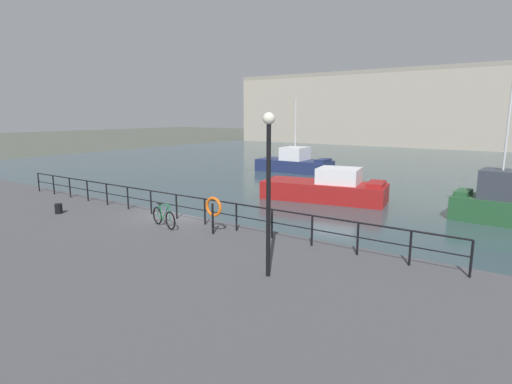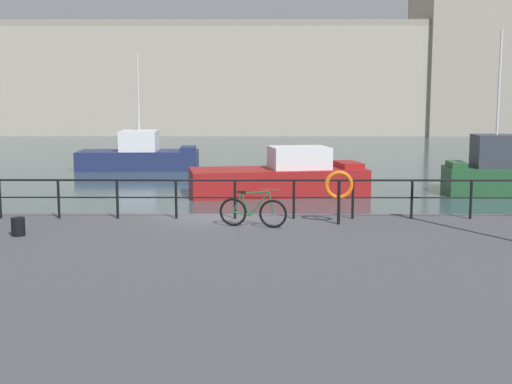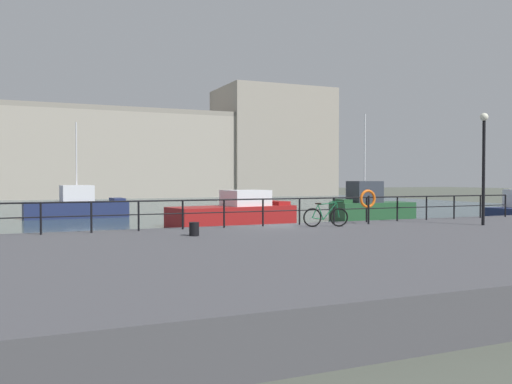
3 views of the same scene
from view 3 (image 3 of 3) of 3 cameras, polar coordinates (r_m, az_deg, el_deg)
name	(u,v)px [view 3 (image 3 of 3)]	position (r m, az deg, el deg)	size (l,w,h in m)	color
ground_plane	(279,248)	(22.12, 2.41, -5.89)	(240.00, 240.00, 0.00)	#4C5147
water_basin	(136,209)	(50.93, -12.57, -1.76)	(80.00, 60.00, 0.01)	#33474C
quay_promenade	(374,257)	(16.50, 12.37, -6.72)	(56.00, 13.00, 0.98)	#47474C
harbor_building	(147,152)	(83.82, -11.43, 4.15)	(75.72, 12.89, 17.58)	#A89E8E
moored_small_launch	(370,206)	(37.33, 11.94, -1.47)	(5.58, 2.60, 7.13)	#23512D
moored_harbor_tender	(77,206)	(41.05, -18.39, -1.41)	(7.16, 3.23, 6.87)	navy
moored_red_daysailer	(235,212)	(32.64, -2.21, -2.16)	(8.02, 4.01, 2.10)	maroon
quay_railing	(300,206)	(21.55, 4.61, -1.52)	(22.40, 0.07, 1.08)	black
parked_bicycle	(326,217)	(20.78, 7.36, -2.59)	(1.73, 0.51, 0.98)	black
mooring_bollard	(194,229)	(17.49, -6.54, -3.90)	(0.32, 0.32, 0.44)	black
life_ring_stand	(368,200)	(22.31, 11.71, -0.83)	(0.75, 0.16, 1.40)	black
quay_lamp_post	(484,153)	(23.13, 22.89, 3.80)	(0.32, 0.32, 4.42)	black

